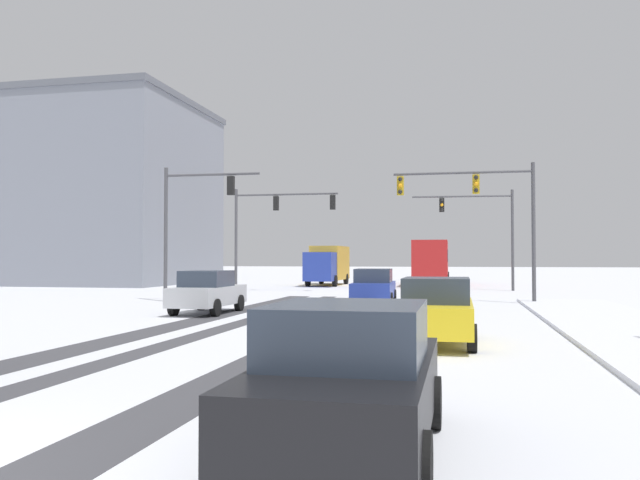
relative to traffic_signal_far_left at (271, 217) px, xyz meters
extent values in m
cube|color=#424247|center=(4.73, -20.05, -4.67)|extent=(0.76, 30.79, 0.01)
cube|color=#424247|center=(3.04, -20.05, -4.67)|extent=(1.16, 30.79, 0.01)
cube|color=#424247|center=(7.69, -20.05, -4.67)|extent=(1.09, 30.79, 0.01)
cylinder|color=#47474C|center=(-2.33, -0.05, -1.42)|extent=(0.18, 0.18, 6.50)
cylinder|color=#47474C|center=(0.98, 0.00, 1.43)|extent=(6.61, 0.23, 0.12)
cube|color=black|center=(0.32, -0.01, 0.88)|extent=(0.32, 0.25, 0.90)
sphere|color=black|center=(0.31, 0.15, 1.18)|extent=(0.20, 0.20, 0.20)
sphere|color=orange|center=(0.31, 0.15, 0.88)|extent=(0.20, 0.20, 0.20)
sphere|color=black|center=(0.31, 0.15, 0.58)|extent=(0.20, 0.20, 0.20)
cube|color=black|center=(3.95, 0.05, 0.88)|extent=(0.32, 0.25, 0.90)
sphere|color=black|center=(3.95, 0.21, 1.18)|extent=(0.20, 0.20, 0.20)
sphere|color=orange|center=(3.95, 0.21, 0.88)|extent=(0.20, 0.20, 0.20)
sphere|color=black|center=(3.95, 0.21, 0.58)|extent=(0.20, 0.20, 0.20)
cylinder|color=#47474C|center=(14.95, 3.95, -1.42)|extent=(0.18, 0.18, 6.50)
cylinder|color=#47474C|center=(11.77, 3.69, 1.43)|extent=(6.36, 0.62, 0.12)
cube|color=black|center=(10.50, 3.59, 0.88)|extent=(0.34, 0.26, 0.90)
sphere|color=black|center=(10.52, 3.43, 1.18)|extent=(0.20, 0.20, 0.20)
sphere|color=orange|center=(10.52, 3.43, 0.88)|extent=(0.20, 0.20, 0.20)
sphere|color=black|center=(10.52, 3.43, 0.58)|extent=(0.20, 0.20, 0.20)
cylinder|color=#47474C|center=(14.95, -8.05, -1.42)|extent=(0.18, 0.18, 6.50)
cylinder|color=#47474C|center=(11.76, -8.11, 1.43)|extent=(6.40, 0.24, 0.12)
cube|color=#B79319|center=(12.39, -8.10, 0.88)|extent=(0.32, 0.25, 0.90)
sphere|color=black|center=(12.40, -8.26, 1.18)|extent=(0.20, 0.20, 0.20)
sphere|color=orange|center=(12.40, -8.26, 0.88)|extent=(0.20, 0.20, 0.20)
sphere|color=black|center=(12.40, -8.26, 0.58)|extent=(0.20, 0.20, 0.20)
cube|color=#B79319|center=(8.88, -8.16, 0.88)|extent=(0.32, 0.25, 0.90)
sphere|color=black|center=(8.88, -8.32, 1.18)|extent=(0.20, 0.20, 0.20)
sphere|color=orange|center=(8.88, -8.32, 0.88)|extent=(0.20, 0.20, 0.20)
sphere|color=black|center=(8.88, -8.32, 0.58)|extent=(0.20, 0.20, 0.20)
cylinder|color=#47474C|center=(-2.33, -10.05, -1.42)|extent=(0.18, 0.18, 6.50)
cylinder|color=#47474C|center=(0.04, -10.00, 1.43)|extent=(4.73, 0.22, 0.12)
cube|color=black|center=(0.98, -9.98, 0.88)|extent=(0.33, 0.25, 0.90)
sphere|color=black|center=(0.98, -9.82, 1.18)|extent=(0.20, 0.20, 0.20)
sphere|color=orange|center=(0.98, -9.82, 0.88)|extent=(0.20, 0.20, 0.20)
sphere|color=black|center=(0.98, -9.82, 0.58)|extent=(0.20, 0.20, 0.20)
cube|color=#233899|center=(7.88, -10.42, -4.00)|extent=(1.86, 4.17, 0.70)
cube|color=#2D3847|center=(7.89, -10.57, -3.35)|extent=(1.64, 1.96, 0.60)
cylinder|color=black|center=(7.02, -9.18, -4.35)|extent=(0.25, 0.65, 0.64)
cylinder|color=black|center=(8.64, -9.11, -4.35)|extent=(0.25, 0.65, 0.64)
cylinder|color=black|center=(7.13, -11.72, -4.35)|extent=(0.25, 0.65, 0.64)
cylinder|color=black|center=(8.74, -11.65, -4.35)|extent=(0.25, 0.65, 0.64)
cube|color=#B7BABF|center=(2.27, -15.91, -4.00)|extent=(1.71, 4.10, 0.70)
cube|color=#2D3847|center=(2.27, -16.06, -3.35)|extent=(1.56, 1.90, 0.60)
cylinder|color=black|center=(1.46, -14.64, -4.35)|extent=(0.22, 0.64, 0.64)
cylinder|color=black|center=(3.07, -14.63, -4.35)|extent=(0.22, 0.64, 0.64)
cylinder|color=black|center=(1.46, -17.18, -4.35)|extent=(0.22, 0.64, 0.64)
cylinder|color=black|center=(3.08, -17.17, -4.35)|extent=(0.22, 0.64, 0.64)
cube|color=yellow|center=(11.08, -22.90, -4.00)|extent=(1.71, 4.11, 0.70)
cube|color=#2D3847|center=(11.08, -23.05, -3.35)|extent=(1.57, 1.91, 0.60)
cylinder|color=black|center=(10.27, -21.63, -4.35)|extent=(0.22, 0.64, 0.64)
cylinder|color=black|center=(11.88, -21.62, -4.35)|extent=(0.22, 0.64, 0.64)
cylinder|color=black|center=(10.28, -24.17, -4.35)|extent=(0.22, 0.64, 0.64)
cylinder|color=black|center=(11.89, -24.16, -4.35)|extent=(0.22, 0.64, 0.64)
cube|color=black|center=(10.49, -32.04, -4.00)|extent=(1.71, 4.10, 0.70)
cube|color=#2D3847|center=(10.49, -32.19, -3.35)|extent=(1.56, 1.90, 0.60)
cylinder|color=black|center=(9.68, -30.77, -4.35)|extent=(0.22, 0.64, 0.64)
cylinder|color=black|center=(11.30, -30.77, -4.35)|extent=(0.22, 0.64, 0.64)
cylinder|color=black|center=(9.68, -33.31, -4.35)|extent=(0.22, 0.64, 0.64)
cylinder|color=black|center=(11.29, -33.32, -4.35)|extent=(0.22, 0.64, 0.64)
cube|color=#B21E1E|center=(9.47, 12.01, -2.74)|extent=(2.66, 11.04, 2.90)
cube|color=#283342|center=(9.47, 12.01, -2.39)|extent=(2.69, 10.16, 0.90)
cylinder|color=black|center=(10.71, 8.18, -4.19)|extent=(0.31, 0.96, 0.96)
cylinder|color=black|center=(8.33, 8.15, -4.19)|extent=(0.31, 0.96, 0.96)
cylinder|color=black|center=(10.61, 15.33, -4.19)|extent=(0.31, 0.96, 0.96)
cylinder|color=black|center=(8.23, 15.30, -4.19)|extent=(0.31, 0.96, 0.96)
cube|color=#233899|center=(1.66, 6.84, -3.20)|extent=(2.10, 2.20, 2.10)
cube|color=gold|center=(1.66, 10.54, -2.95)|extent=(2.20, 5.20, 2.60)
cylinder|color=black|center=(2.67, 7.27, -4.25)|extent=(0.28, 0.84, 0.84)
cylinder|color=black|center=(0.65, 7.28, -4.25)|extent=(0.28, 0.84, 0.84)
cylinder|color=black|center=(2.67, 11.96, -4.25)|extent=(0.28, 0.84, 0.84)
cylinder|color=black|center=(0.65, 11.97, -4.25)|extent=(0.28, 0.84, 0.84)
cube|color=gray|center=(-21.25, 9.84, 2.62)|extent=(22.64, 15.55, 14.58)
cube|color=slate|center=(-21.25, 9.84, 10.16)|extent=(22.94, 15.85, 0.50)
camera|label=1|loc=(11.64, -38.82, -2.57)|focal=35.98mm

